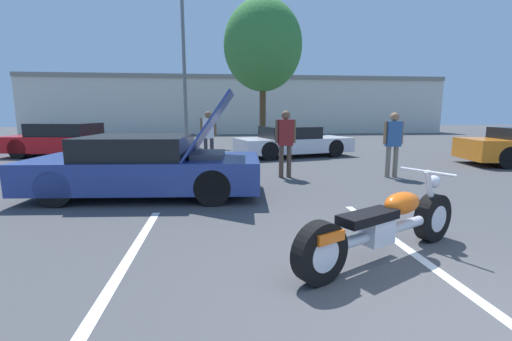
% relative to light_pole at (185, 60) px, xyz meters
% --- Properties ---
extents(ground_plane, '(80.00, 80.00, 0.00)m').
position_rel_light_pole_xyz_m(ground_plane, '(3.52, -17.09, -4.40)').
color(ground_plane, '#474749').
extents(parking_stripe_foreground, '(0.12, 5.16, 0.01)m').
position_rel_light_pole_xyz_m(parking_stripe_foreground, '(0.62, -16.16, -4.40)').
color(parking_stripe_foreground, white).
rests_on(parking_stripe_foreground, ground).
extents(parking_stripe_middle, '(0.12, 5.16, 0.01)m').
position_rel_light_pole_xyz_m(parking_stripe_middle, '(3.91, -16.16, -4.40)').
color(parking_stripe_middle, white).
rests_on(parking_stripe_middle, ground).
extents(far_building, '(32.00, 4.20, 4.40)m').
position_rel_light_pole_xyz_m(far_building, '(3.52, 8.86, -2.07)').
color(far_building, beige).
rests_on(far_building, ground).
extents(light_pole, '(1.21, 0.28, 8.04)m').
position_rel_light_pole_xyz_m(light_pole, '(0.00, 0.00, 0.00)').
color(light_pole, slate).
rests_on(light_pole, ground).
extents(tree_background, '(3.91, 3.91, 7.18)m').
position_rel_light_pole_xyz_m(tree_background, '(3.96, -1.46, 0.51)').
color(tree_background, brown).
rests_on(tree_background, ground).
extents(motorcycle, '(2.38, 1.36, 0.94)m').
position_rel_light_pole_xyz_m(motorcycle, '(3.48, -15.69, -4.02)').
color(motorcycle, black).
rests_on(motorcycle, ground).
extents(show_car_hood_open, '(4.55, 2.27, 2.04)m').
position_rel_light_pole_xyz_m(show_car_hood_open, '(0.26, -12.25, -3.82)').
color(show_car_hood_open, navy).
rests_on(show_car_hood_open, ground).
extents(parked_car_mid_row, '(4.54, 2.75, 1.12)m').
position_rel_light_pole_xyz_m(parked_car_mid_row, '(4.43, -6.56, -3.86)').
color(parked_car_mid_row, silver).
rests_on(parked_car_mid_row, ground).
extents(parked_car_left_row, '(4.93, 2.70, 1.24)m').
position_rel_light_pole_xyz_m(parked_car_left_row, '(-3.89, -5.61, -3.81)').
color(parked_car_left_row, red).
rests_on(parked_car_left_row, ground).
extents(spectator_near_motorcycle, '(0.52, 0.21, 1.63)m').
position_rel_light_pole_xyz_m(spectator_near_motorcycle, '(6.03, -11.01, -3.44)').
color(spectator_near_motorcycle, gray).
rests_on(spectator_near_motorcycle, ground).
extents(spectator_by_show_car, '(0.52, 0.22, 1.68)m').
position_rel_light_pole_xyz_m(spectator_by_show_car, '(3.33, -10.72, -3.40)').
color(spectator_by_show_car, brown).
rests_on(spectator_by_show_car, ground).
extents(spectator_midground, '(0.52, 0.22, 1.67)m').
position_rel_light_pole_xyz_m(spectator_midground, '(1.35, -7.98, -3.41)').
color(spectator_midground, '#333338').
rests_on(spectator_midground, ground).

